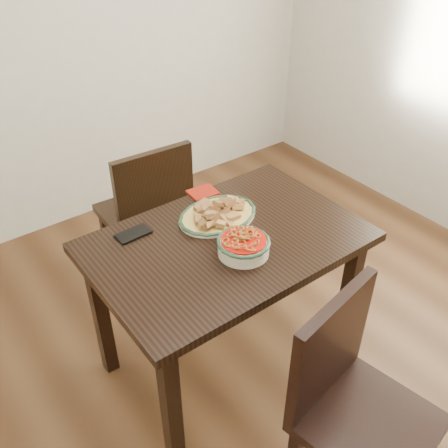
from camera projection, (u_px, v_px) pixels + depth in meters
floor at (259, 365)px, 2.44m from camera, size 3.50×3.50×0.00m
wall_back at (69, 16)px, 2.82m from camera, size 3.50×0.10×2.60m
dining_table at (227, 259)px, 2.11m from camera, size 1.11×0.74×0.75m
chair_far at (148, 210)px, 2.66m from camera, size 0.44×0.44×0.89m
chair_near at (351, 397)px, 1.72m from camera, size 0.49×0.49×0.89m
fish_plate at (218, 209)px, 2.14m from camera, size 0.35×0.28×0.11m
noodle_bowl at (243, 244)px, 1.94m from camera, size 0.21×0.21×0.08m
smartphone at (133, 234)px, 2.06m from camera, size 0.14×0.08×0.01m
napkin at (203, 193)px, 2.32m from camera, size 0.13×0.11×0.01m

